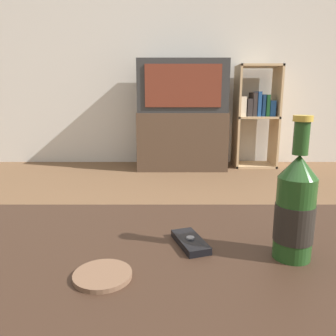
% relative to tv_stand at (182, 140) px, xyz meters
% --- Properties ---
extents(back_wall, '(8.00, 0.05, 2.60)m').
position_rel_tv_stand_xyz_m(back_wall, '(-0.27, 0.29, 1.03)').
color(back_wall, beige).
rests_on(back_wall, ground_plane).
extents(coffee_table, '(1.38, 0.81, 0.41)m').
position_rel_tv_stand_xyz_m(coffee_table, '(-0.27, -2.73, 0.09)').
color(coffee_table, '#332116').
rests_on(coffee_table, ground_plane).
extents(tv_stand, '(0.84, 0.44, 0.54)m').
position_rel_tv_stand_xyz_m(tv_stand, '(0.00, 0.00, 0.00)').
color(tv_stand, '#4C3828').
rests_on(tv_stand, ground_plane).
extents(television, '(0.82, 0.41, 0.47)m').
position_rel_tv_stand_xyz_m(television, '(0.00, -0.00, 0.51)').
color(television, '#2D2D2D').
rests_on(television, tv_stand).
extents(bookshelf, '(0.40, 0.30, 0.98)m').
position_rel_tv_stand_xyz_m(bookshelf, '(0.73, 0.08, 0.26)').
color(bookshelf, tan).
rests_on(bookshelf, ground_plane).
extents(beer_bottle, '(0.07, 0.07, 0.26)m').
position_rel_tv_stand_xyz_m(beer_bottle, '(0.09, -2.62, 0.23)').
color(beer_bottle, '#1E4219').
rests_on(beer_bottle, coffee_table).
extents(cell_phone, '(0.08, 0.11, 0.02)m').
position_rel_tv_stand_xyz_m(cell_phone, '(-0.09, -2.57, 0.14)').
color(cell_phone, black).
rests_on(cell_phone, coffee_table).
extents(coaster, '(0.10, 0.10, 0.01)m').
position_rel_tv_stand_xyz_m(coaster, '(-0.24, -2.69, 0.14)').
color(coaster, brown).
rests_on(coaster, coffee_table).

